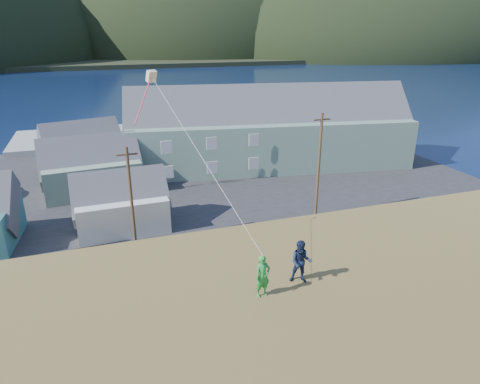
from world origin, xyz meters
name	(u,v)px	position (x,y,z in m)	size (l,w,h in m)	color
ground	(193,245)	(0.00, 0.00, 0.00)	(900.00, 900.00, 0.00)	#0A1638
grass_strip	(198,256)	(0.00, -2.00, 0.05)	(110.00, 8.00, 0.10)	#4C3D19
waterfront_lot	(160,180)	(0.00, 17.00, 0.06)	(72.00, 36.00, 0.12)	#28282B
wharf	(100,137)	(-6.00, 40.00, 0.45)	(26.00, 14.00, 0.90)	gray
far_shore	(96,51)	(0.00, 330.00, 1.00)	(900.00, 320.00, 2.00)	black
far_hills	(152,52)	(35.59, 279.38, 2.00)	(760.00, 265.00, 143.00)	black
lodge	(269,129)	(14.44, 18.57, 4.81)	(36.75, 15.64, 12.53)	slate
shed_palegreen_near	(91,167)	(-7.44, 15.67, 2.81)	(10.79, 7.35, 7.48)	slate
shed_white	(121,203)	(-5.13, 5.16, 2.49)	(8.23, 5.63, 6.46)	silver
shed_palegreen_far	(82,143)	(-8.43, 28.00, 2.58)	(11.09, 7.97, 6.73)	slate
utility_poles	(150,189)	(-2.96, 1.50, 4.77)	(29.72, 0.24, 9.89)	#47331E
parked_cars	(63,173)	(-10.74, 21.04, 0.84)	(18.72, 11.84, 1.51)	black
kite_flyer_green	(263,276)	(-1.15, -18.20, 8.05)	(0.62, 0.41, 1.70)	#278F35
kite_flyer_navy	(301,262)	(0.65, -17.80, 8.11)	(0.88, 0.69, 1.81)	#16213C
kite_rig	(152,82)	(-3.67, -9.76, 14.37)	(1.87, 4.69, 10.77)	beige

